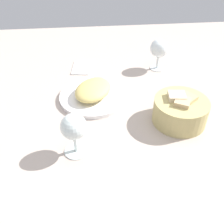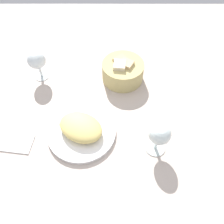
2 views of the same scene
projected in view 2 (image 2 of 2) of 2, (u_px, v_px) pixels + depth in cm
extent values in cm
cube|color=#B5A498|center=(94.00, 107.00, 84.25)|extent=(140.00, 140.00, 2.00)
cylinder|color=white|center=(82.00, 132.00, 76.09)|extent=(23.02, 23.02, 1.40)
ellipsoid|color=#DAC16A|center=(81.00, 127.00, 73.80)|extent=(18.52, 17.05, 4.23)
cone|color=#3B8632|center=(65.00, 123.00, 76.53)|extent=(4.45, 4.45, 1.30)
cylinder|color=tan|center=(123.00, 71.00, 88.41)|extent=(16.20, 16.20, 7.50)
cube|color=tan|center=(126.00, 67.00, 86.00)|extent=(6.17, 5.98, 4.71)
cube|color=tan|center=(121.00, 64.00, 87.35)|extent=(6.51, 6.42, 4.85)
cube|color=beige|center=(119.00, 68.00, 85.30)|extent=(4.98, 5.41, 4.93)
cylinder|color=silver|center=(155.00, 147.00, 73.17)|extent=(6.50, 6.50, 0.60)
cylinder|color=silver|center=(156.00, 143.00, 70.93)|extent=(1.00, 1.00, 4.90)
sphere|color=silver|center=(160.00, 134.00, 66.15)|extent=(6.83, 6.83, 6.83)
cylinder|color=silver|center=(42.00, 76.00, 91.73)|extent=(5.62, 5.62, 0.60)
cylinder|color=silver|center=(40.00, 71.00, 89.61)|extent=(1.00, 1.00, 4.62)
sphere|color=silver|center=(36.00, 60.00, 84.85)|extent=(7.08, 7.08, 7.08)
cube|color=white|center=(16.00, 142.00, 74.04)|extent=(11.79, 8.33, 0.80)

